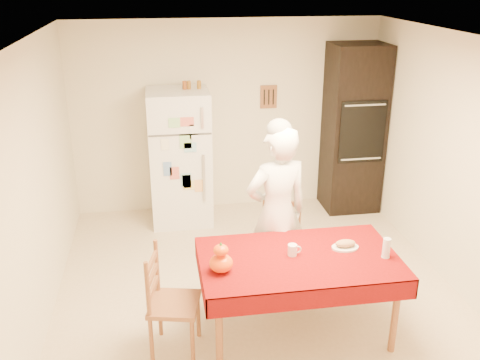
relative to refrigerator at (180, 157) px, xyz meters
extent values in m
plane|color=#C5B18E|center=(0.65, -1.88, -0.85)|extent=(4.50, 4.50, 0.00)
cube|color=beige|center=(0.65, 0.37, 0.40)|extent=(4.00, 0.02, 2.50)
cube|color=beige|center=(0.65, -4.13, 0.40)|extent=(4.00, 0.02, 2.50)
cube|color=beige|center=(-1.35, -1.88, 0.40)|extent=(0.02, 4.50, 2.50)
cube|color=beige|center=(2.65, -1.88, 0.40)|extent=(0.02, 4.50, 2.50)
cube|color=white|center=(0.65, -1.88, 1.65)|extent=(4.00, 4.50, 0.02)
cube|color=brown|center=(1.20, 0.36, 0.65)|extent=(0.22, 0.02, 0.30)
cube|color=white|center=(0.00, 0.00, 0.00)|extent=(0.75, 0.70, 1.70)
cube|color=silver|center=(0.26, -0.37, 0.60)|extent=(0.03, 0.03, 0.25)
cube|color=silver|center=(0.26, -0.37, -0.15)|extent=(0.03, 0.03, 0.60)
cube|color=black|center=(2.28, 0.05, 0.25)|extent=(0.70, 0.60, 2.20)
cube|color=black|center=(2.28, -0.26, 0.30)|extent=(0.59, 0.02, 0.80)
cylinder|color=brown|center=(0.13, -2.90, -0.50)|extent=(0.06, 0.06, 0.71)
cylinder|color=brown|center=(0.13, -2.12, -0.50)|extent=(0.06, 0.06, 0.71)
cylinder|color=brown|center=(1.61, -2.90, -0.50)|extent=(0.06, 0.06, 0.71)
cylinder|color=brown|center=(1.61, -2.12, -0.50)|extent=(0.06, 0.06, 0.71)
cube|color=brown|center=(0.87, -2.51, -0.12)|extent=(1.60, 0.90, 0.04)
cube|color=#4F0604|center=(0.87, -2.51, -0.09)|extent=(1.70, 1.00, 0.01)
cylinder|color=brown|center=(0.73, -1.91, -0.64)|extent=(0.04, 0.04, 0.43)
cylinder|color=brown|center=(0.76, -1.57, -0.64)|extent=(0.04, 0.04, 0.43)
cylinder|color=brown|center=(1.09, -1.94, -0.64)|extent=(0.04, 0.04, 0.43)
cylinder|color=brown|center=(1.12, -1.60, -0.64)|extent=(0.04, 0.04, 0.43)
cube|color=brown|center=(0.93, -1.76, -0.40)|extent=(0.45, 0.43, 0.04)
cube|color=brown|center=(0.94, -1.59, -0.15)|extent=(0.36, 0.06, 0.50)
cylinder|color=brown|center=(-0.08, -2.80, -0.64)|extent=(0.04, 0.04, 0.43)
cylinder|color=brown|center=(-0.41, -2.72, -0.64)|extent=(0.04, 0.04, 0.43)
cylinder|color=brown|center=(0.00, -2.45, -0.64)|extent=(0.04, 0.04, 0.43)
cylinder|color=brown|center=(-0.33, -2.37, -0.64)|extent=(0.04, 0.04, 0.43)
cube|color=brown|center=(-0.21, -2.58, -0.40)|extent=(0.48, 0.50, 0.04)
cube|color=brown|center=(-0.37, -2.55, -0.15)|extent=(0.11, 0.36, 0.50)
imported|color=silver|center=(0.82, -1.87, 0.02)|extent=(0.71, 0.55, 1.75)
cylinder|color=silver|center=(0.82, -2.47, -0.04)|extent=(0.08, 0.08, 0.10)
ellipsoid|color=#CF4604|center=(0.19, -2.64, -0.01)|extent=(0.20, 0.20, 0.15)
ellipsoid|color=#CF5304|center=(0.19, -2.64, 0.10)|extent=(0.12, 0.12, 0.09)
cylinder|color=silver|center=(1.60, -2.63, 0.00)|extent=(0.07, 0.07, 0.18)
cylinder|color=silver|center=(1.31, -2.43, -0.08)|extent=(0.24, 0.24, 0.02)
ellipsoid|color=tan|center=(1.31, -2.43, -0.04)|extent=(0.18, 0.10, 0.06)
cylinder|color=brown|center=(0.09, 0.05, 0.90)|extent=(0.05, 0.05, 0.10)
cylinder|color=brown|center=(0.15, 0.05, 0.90)|extent=(0.05, 0.05, 0.10)
cylinder|color=#8E5E19|center=(0.27, 0.05, 0.90)|extent=(0.05, 0.05, 0.10)
camera|label=1|loc=(-0.26, -6.38, 2.20)|focal=40.00mm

